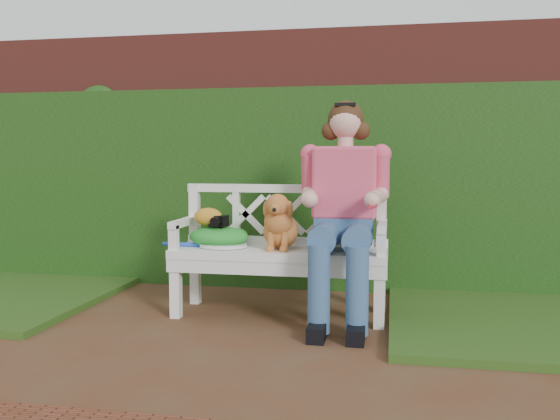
# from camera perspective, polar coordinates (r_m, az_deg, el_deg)

# --- Properties ---
(ground) EXTENTS (60.00, 60.00, 0.00)m
(ground) POSITION_cam_1_polar(r_m,az_deg,el_deg) (3.64, -7.65, -12.84)
(ground) COLOR #532918
(brick_wall) EXTENTS (10.00, 0.30, 2.20)m
(brick_wall) POSITION_cam_1_polar(r_m,az_deg,el_deg) (5.30, -1.30, 4.88)
(brick_wall) COLOR maroon
(brick_wall) RESTS_ON ground
(ivy_hedge) EXTENTS (10.00, 0.18, 1.70)m
(ivy_hedge) POSITION_cam_1_polar(r_m,az_deg,el_deg) (5.09, -1.81, 2.06)
(ivy_hedge) COLOR #275C17
(ivy_hedge) RESTS_ON ground
(garden_bench) EXTENTS (1.64, 0.80, 0.48)m
(garden_bench) POSITION_cam_1_polar(r_m,az_deg,el_deg) (4.23, 0.00, -6.90)
(garden_bench) COLOR white
(garden_bench) RESTS_ON ground
(seated_woman) EXTENTS (0.77, 0.95, 1.53)m
(seated_woman) POSITION_cam_1_polar(r_m,az_deg,el_deg) (4.07, 6.19, 0.11)
(seated_woman) COLOR #F03D4F
(seated_woman) RESTS_ON ground
(dog) EXTENTS (0.37, 0.43, 0.40)m
(dog) POSITION_cam_1_polar(r_m,az_deg,el_deg) (4.12, -0.00, -1.04)
(dog) COLOR brown
(dog) RESTS_ON garden_bench
(tennis_racket) EXTENTS (0.70, 0.42, 0.03)m
(tennis_racket) POSITION_cam_1_polar(r_m,az_deg,el_deg) (4.23, -5.88, -3.40)
(tennis_racket) COLOR white
(tennis_racket) RESTS_ON garden_bench
(green_bag) EXTENTS (0.52, 0.46, 0.15)m
(green_bag) POSITION_cam_1_polar(r_m,az_deg,el_deg) (4.29, -5.90, -2.50)
(green_bag) COLOR #126F1F
(green_bag) RESTS_ON garden_bench
(camera_item) EXTENTS (0.14, 0.12, 0.08)m
(camera_item) POSITION_cam_1_polar(r_m,az_deg,el_deg) (4.24, -5.93, -1.05)
(camera_item) COLOR black
(camera_item) RESTS_ON green_bag
(baseball_glove) EXTENTS (0.23, 0.18, 0.13)m
(baseball_glove) POSITION_cam_1_polar(r_m,az_deg,el_deg) (4.29, -6.94, -0.65)
(baseball_glove) COLOR #BC7D20
(baseball_glove) RESTS_ON green_bag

